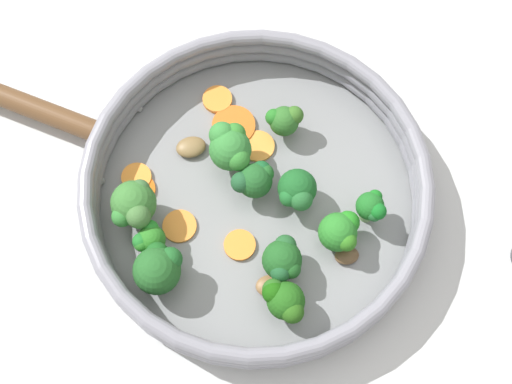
{
  "coord_description": "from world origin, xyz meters",
  "views": [
    {
      "loc": [
        -0.04,
        -0.26,
        0.7
      ],
      "look_at": [
        0.0,
        0.0,
        0.03
      ],
      "focal_mm": 50.0,
      "sensor_mm": 36.0,
      "label": 1
    }
  ],
  "objects_px": {
    "carrot_slice_4": "(217,99)",
    "broccoli_floret_4": "(340,232)",
    "carrot_slice_3": "(234,126)",
    "broccoli_floret_6": "(284,300)",
    "broccoli_floret_10": "(371,207)",
    "mushroom_piece_2": "(191,147)",
    "carrot_slice_2": "(258,146)",
    "carrot_slice_5": "(137,177)",
    "broccoli_floret_2": "(283,260)",
    "broccoli_floret_3": "(230,147)",
    "carrot_slice_1": "(180,226)",
    "carrot_slice_6": "(138,190)",
    "mushroom_piece_1": "(273,286)",
    "carrot_slice_0": "(240,245)",
    "broccoli_floret_8": "(149,239)",
    "broccoli_floret_0": "(158,268)",
    "mushroom_piece_0": "(347,256)",
    "broccoli_floret_7": "(297,191)",
    "broccoli_floret_5": "(284,120)",
    "broccoli_floret_9": "(254,179)",
    "broccoli_floret_1": "(134,207)",
    "skillet": "(256,199)"
  },
  "relations": [
    {
      "from": "broccoli_floret_7",
      "to": "broccoli_floret_8",
      "type": "xyz_separation_m",
      "value": [
        -0.15,
        -0.03,
        -0.0
      ]
    },
    {
      "from": "carrot_slice_1",
      "to": "broccoli_floret_10",
      "type": "height_order",
      "value": "broccoli_floret_10"
    },
    {
      "from": "carrot_slice_5",
      "to": "skillet",
      "type": "bearing_deg",
      "value": -18.59
    },
    {
      "from": "carrot_slice_0",
      "to": "broccoli_floret_8",
      "type": "xyz_separation_m",
      "value": [
        -0.09,
        0.01,
        0.03
      ]
    },
    {
      "from": "carrot_slice_2",
      "to": "broccoli_floret_0",
      "type": "xyz_separation_m",
      "value": [
        -0.12,
        -0.13,
        0.03
      ]
    },
    {
      "from": "broccoli_floret_1",
      "to": "broccoli_floret_2",
      "type": "xyz_separation_m",
      "value": [
        0.14,
        -0.07,
        -0.01
      ]
    },
    {
      "from": "carrot_slice_0",
      "to": "broccoli_floret_0",
      "type": "xyz_separation_m",
      "value": [
        -0.08,
        -0.02,
        0.03
      ]
    },
    {
      "from": "mushroom_piece_2",
      "to": "mushroom_piece_1",
      "type": "bearing_deg",
      "value": -68.93
    },
    {
      "from": "carrot_slice_6",
      "to": "mushroom_piece_1",
      "type": "xyz_separation_m",
      "value": [
        0.12,
        -0.12,
        0.0
      ]
    },
    {
      "from": "carrot_slice_0",
      "to": "broccoli_floret_2",
      "type": "distance_m",
      "value": 0.05
    },
    {
      "from": "broccoli_floret_1",
      "to": "broccoli_floret_7",
      "type": "distance_m",
      "value": 0.16
    },
    {
      "from": "carrot_slice_5",
      "to": "broccoli_floret_2",
      "type": "relative_size",
      "value": 0.67
    },
    {
      "from": "carrot_slice_3",
      "to": "carrot_slice_4",
      "type": "distance_m",
      "value": 0.04
    },
    {
      "from": "carrot_slice_0",
      "to": "broccoli_floret_2",
      "type": "bearing_deg",
      "value": -37.09
    },
    {
      "from": "carrot_slice_2",
      "to": "carrot_slice_4",
      "type": "height_order",
      "value": "carrot_slice_4"
    },
    {
      "from": "broccoli_floret_2",
      "to": "broccoli_floret_8",
      "type": "bearing_deg",
      "value": 162.0
    },
    {
      "from": "broccoli_floret_0",
      "to": "carrot_slice_5",
      "type": "bearing_deg",
      "value": 97.98
    },
    {
      "from": "broccoli_floret_6",
      "to": "broccoli_floret_10",
      "type": "xyz_separation_m",
      "value": [
        0.1,
        0.08,
        0.0
      ]
    },
    {
      "from": "skillet",
      "to": "carrot_slice_6",
      "type": "xyz_separation_m",
      "value": [
        -0.12,
        0.03,
        0.01
      ]
    },
    {
      "from": "broccoli_floret_9",
      "to": "carrot_slice_4",
      "type": "bearing_deg",
      "value": 102.27
    },
    {
      "from": "broccoli_floret_7",
      "to": "mushroom_piece_0",
      "type": "distance_m",
      "value": 0.08
    },
    {
      "from": "broccoli_floret_1",
      "to": "mushroom_piece_0",
      "type": "xyz_separation_m",
      "value": [
        0.2,
        -0.07,
        -0.03
      ]
    },
    {
      "from": "carrot_slice_6",
      "to": "broccoli_floret_6",
      "type": "distance_m",
      "value": 0.19
    },
    {
      "from": "carrot_slice_4",
      "to": "carrot_slice_5",
      "type": "bearing_deg",
      "value": -140.93
    },
    {
      "from": "carrot_slice_2",
      "to": "broccoli_floret_3",
      "type": "relative_size",
      "value": 0.65
    },
    {
      "from": "mushroom_piece_1",
      "to": "broccoli_floret_6",
      "type": "bearing_deg",
      "value": -73.31
    },
    {
      "from": "carrot_slice_3",
      "to": "broccoli_floret_6",
      "type": "bearing_deg",
      "value": -84.36
    },
    {
      "from": "carrot_slice_1",
      "to": "broccoli_floret_3",
      "type": "bearing_deg",
      "value": 46.0
    },
    {
      "from": "broccoli_floret_7",
      "to": "broccoli_floret_10",
      "type": "relative_size",
      "value": 1.07
    },
    {
      "from": "carrot_slice_6",
      "to": "broccoli_floret_7",
      "type": "bearing_deg",
      "value": -12.91
    },
    {
      "from": "broccoli_floret_5",
      "to": "mushroom_piece_1",
      "type": "xyz_separation_m",
      "value": [
        -0.04,
        -0.17,
        -0.02
      ]
    },
    {
      "from": "broccoli_floret_0",
      "to": "broccoli_floret_7",
      "type": "height_order",
      "value": "broccoli_floret_0"
    },
    {
      "from": "skillet",
      "to": "broccoli_floret_0",
      "type": "relative_size",
      "value": 6.01
    },
    {
      "from": "carrot_slice_0",
      "to": "broccoli_floret_9",
      "type": "xyz_separation_m",
      "value": [
        0.02,
        0.06,
        0.02
      ]
    },
    {
      "from": "carrot_slice_4",
      "to": "mushroom_piece_0",
      "type": "bearing_deg",
      "value": -61.98
    },
    {
      "from": "carrot_slice_5",
      "to": "mushroom_piece_2",
      "type": "xyz_separation_m",
      "value": [
        0.06,
        0.02,
        0.0
      ]
    },
    {
      "from": "broccoli_floret_0",
      "to": "broccoli_floret_10",
      "type": "height_order",
      "value": "broccoli_floret_0"
    },
    {
      "from": "broccoli_floret_10",
      "to": "mushroom_piece_2",
      "type": "distance_m",
      "value": 0.2
    },
    {
      "from": "carrot_slice_2",
      "to": "broccoli_floret_5",
      "type": "distance_m",
      "value": 0.04
    },
    {
      "from": "broccoli_floret_1",
      "to": "mushroom_piece_0",
      "type": "height_order",
      "value": "broccoli_floret_1"
    },
    {
      "from": "broccoli_floret_0",
      "to": "mushroom_piece_1",
      "type": "xyz_separation_m",
      "value": [
        0.11,
        -0.03,
        -0.03
      ]
    },
    {
      "from": "carrot_slice_2",
      "to": "broccoli_floret_10",
      "type": "distance_m",
      "value": 0.14
    },
    {
      "from": "broccoli_floret_8",
      "to": "mushroom_piece_0",
      "type": "bearing_deg",
      "value": -11.76
    },
    {
      "from": "carrot_slice_0",
      "to": "mushroom_piece_0",
      "type": "height_order",
      "value": "mushroom_piece_0"
    },
    {
      "from": "carrot_slice_5",
      "to": "carrot_slice_3",
      "type": "bearing_deg",
      "value": 21.87
    },
    {
      "from": "carrot_slice_4",
      "to": "broccoli_floret_4",
      "type": "relative_size",
      "value": 0.72
    },
    {
      "from": "broccoli_floret_2",
      "to": "broccoli_floret_3",
      "type": "height_order",
      "value": "broccoli_floret_3"
    },
    {
      "from": "carrot_slice_1",
      "to": "carrot_slice_6",
      "type": "relative_size",
      "value": 0.98
    },
    {
      "from": "carrot_slice_0",
      "to": "broccoli_floret_5",
      "type": "xyz_separation_m",
      "value": [
        0.07,
        0.12,
        0.02
      ]
    },
    {
      "from": "broccoli_floret_10",
      "to": "broccoli_floret_7",
      "type": "bearing_deg",
      "value": 157.52
    }
  ]
}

